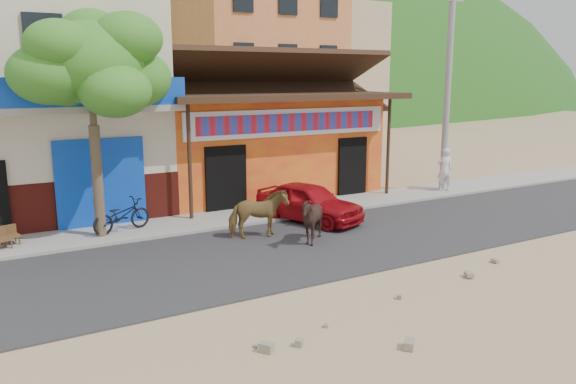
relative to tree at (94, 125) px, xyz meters
name	(u,v)px	position (x,y,z in m)	size (l,w,h in m)	color
ground	(367,275)	(4.60, -5.80, -3.12)	(120.00, 120.00, 0.00)	#9E825B
road	(309,246)	(4.60, -3.30, -3.10)	(60.00, 5.00, 0.04)	#28282B
sidewalk	(250,216)	(4.60, 0.20, -3.06)	(60.00, 2.00, 0.12)	gray
dance_club	(251,144)	(6.60, 4.20, -1.32)	(8.00, 6.00, 3.60)	orange
cafe_building	(37,104)	(-0.90, 4.20, 0.38)	(7.00, 6.00, 7.00)	beige
apartment_front	(253,51)	(13.60, 18.20, 2.88)	(9.00, 9.00, 12.00)	#CC723F
apartment_rear	(320,69)	(22.60, 24.20, 1.88)	(8.00, 8.00, 10.00)	tan
hillside	(25,14)	(4.60, 64.20, 8.88)	(100.00, 40.00, 24.00)	#194C14
tree	(94,125)	(0.00, 0.00, 0.00)	(3.00, 3.00, 6.00)	#2D721E
utility_pole	(448,83)	(12.80, 0.20, 1.00)	(0.24, 0.24, 8.00)	gray
cow_tan	(258,214)	(3.75, -2.05, -2.41)	(0.72, 1.58, 1.33)	olive
cow_dark	(312,220)	(4.74, -3.21, -2.43)	(1.04, 1.17, 1.29)	black
red_car	(309,202)	(5.91, -1.17, -2.49)	(1.40, 3.47, 1.18)	#A40B13
scooter	(122,216)	(0.60, 0.13, -2.54)	(0.61, 1.74, 0.91)	black
pedestrian	(445,169)	(12.60, -0.08, -2.19)	(0.59, 0.39, 1.62)	silver
cafe_chair_right	(9,227)	(-2.20, 0.31, -2.55)	(0.42, 0.42, 0.91)	#483118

